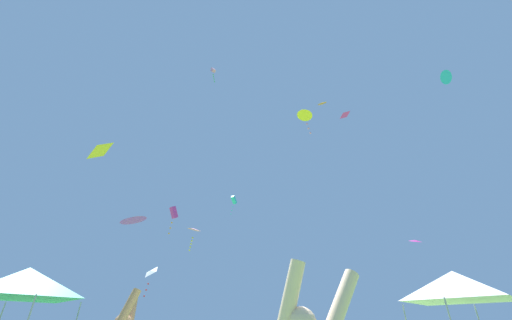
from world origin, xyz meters
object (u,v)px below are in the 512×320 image
(kite_white_diamond, at_px, (151,273))
(kite_cyan_box, at_px, (234,200))
(kite_yellow_diamond, at_px, (99,150))
(kite_magenta_diamond, at_px, (345,115))
(canopy_tent_teal, at_px, (25,283))
(kite_pink_box, at_px, (213,71))
(kite_purple_delta, at_px, (133,219))
(kite_pink_diamond, at_px, (194,231))
(kite_orange_delta, at_px, (322,103))
(kite_magenta_delta, at_px, (415,241))
(kite_yellow_delta, at_px, (305,115))
(kite_magenta_box, at_px, (174,213))
(kite_cyan_delta, at_px, (445,77))
(canopy_tent_white, at_px, (456,286))

(kite_white_diamond, bearing_deg, kite_cyan_box, 12.59)
(kite_yellow_diamond, bearing_deg, kite_magenta_diamond, 35.82)
(canopy_tent_teal, distance_m, kite_white_diamond, 15.40)
(kite_pink_box, bearing_deg, kite_purple_delta, -102.58)
(kite_pink_diamond, distance_m, kite_pink_box, 23.22)
(kite_pink_diamond, xyz_separation_m, kite_orange_delta, (11.01, 9.42, 17.25))
(kite_magenta_delta, bearing_deg, kite_yellow_diamond, -161.80)
(kite_yellow_delta, xyz_separation_m, kite_orange_delta, (4.41, 10.17, 9.75))
(kite_pink_box, relative_size, kite_cyan_box, 1.10)
(kite_pink_diamond, height_order, kite_purple_delta, kite_purple_delta)
(kite_cyan_box, bearing_deg, canopy_tent_teal, -113.61)
(kite_pink_box, relative_size, kite_magenta_diamond, 1.63)
(kite_purple_delta, bearing_deg, kite_magenta_box, 96.79)
(kite_magenta_delta, bearing_deg, kite_purple_delta, -163.93)
(kite_white_diamond, xyz_separation_m, kite_magenta_box, (0.34, 3.71, 6.81))
(kite_magenta_delta, height_order, kite_purple_delta, kite_magenta_delta)
(kite_purple_delta, relative_size, kite_cyan_box, 0.91)
(canopy_tent_teal, distance_m, kite_magenta_delta, 22.90)
(kite_cyan_box, bearing_deg, kite_cyan_delta, -28.32)
(kite_cyan_box, distance_m, kite_yellow_diamond, 16.86)
(canopy_tent_teal, relative_size, kite_magenta_box, 1.27)
(kite_magenta_diamond, height_order, kite_yellow_diamond, kite_magenta_diamond)
(kite_pink_box, height_order, kite_yellow_delta, kite_pink_box)
(kite_pink_box, height_order, kite_magenta_box, kite_pink_box)
(kite_orange_delta, distance_m, kite_cyan_box, 14.44)
(kite_white_diamond, bearing_deg, kite_pink_diamond, -64.90)
(kite_yellow_diamond, xyz_separation_m, kite_magenta_box, (0.27, 17.21, 2.41))
(kite_orange_delta, bearing_deg, kite_yellow_delta, -113.45)
(kite_magenta_delta, xyz_separation_m, kite_orange_delta, (-4.05, 4.31, 16.37))
(canopy_tent_white, bearing_deg, kite_orange_delta, 90.15)
(kite_pink_diamond, xyz_separation_m, kite_magenta_box, (-5.21, 15.56, 6.48))
(canopy_tent_white, height_order, kite_magenta_box, kite_magenta_box)
(kite_pink_diamond, relative_size, kite_pink_box, 0.62)
(kite_cyan_delta, height_order, kite_purple_delta, kite_cyan_delta)
(canopy_tent_teal, distance_m, kite_yellow_delta, 16.56)
(kite_yellow_delta, bearing_deg, kite_magenta_box, 125.92)
(kite_white_diamond, bearing_deg, canopy_tent_white, -43.77)
(canopy_tent_teal, relative_size, kite_magenta_diamond, 2.85)
(kite_magenta_diamond, xyz_separation_m, kite_yellow_diamond, (-20.22, -14.60, -14.40))
(kite_magenta_delta, bearing_deg, kite_pink_diamond, -161.27)
(canopy_tent_teal, height_order, kite_magenta_box, kite_magenta_box)
(kite_orange_delta, bearing_deg, kite_yellow_diamond, -146.14)
(kite_cyan_delta, relative_size, kite_magenta_box, 0.49)
(canopy_tent_white, height_order, kite_magenta_delta, kite_magenta_delta)
(kite_pink_diamond, bearing_deg, kite_yellow_diamond, -163.30)
(kite_white_diamond, relative_size, kite_orange_delta, 1.80)
(kite_yellow_diamond, distance_m, kite_magenta_box, 17.38)
(kite_yellow_diamond, bearing_deg, kite_magenta_box, 89.11)
(canopy_tent_teal, relative_size, kite_yellow_delta, 2.05)
(canopy_tent_teal, xyz_separation_m, kite_yellow_diamond, (0.38, 1.65, 7.18))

